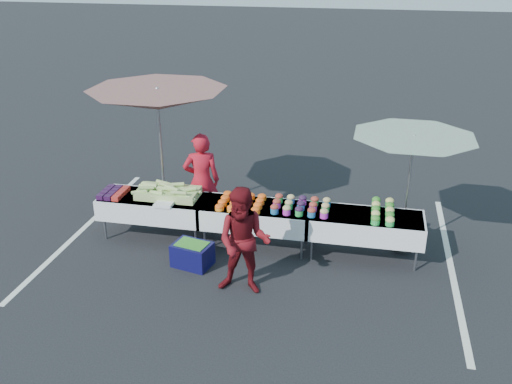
% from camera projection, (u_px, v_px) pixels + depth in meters
% --- Properties ---
extents(ground, '(80.00, 80.00, 0.00)m').
position_uv_depth(ground, '(256.00, 245.00, 9.76)').
color(ground, black).
extents(stripe_left, '(0.10, 5.00, 0.00)m').
position_uv_depth(stripe_left, '(84.00, 228.00, 10.36)').
color(stripe_left, silver).
rests_on(stripe_left, ground).
extents(stripe_right, '(0.10, 5.00, 0.00)m').
position_uv_depth(stripe_right, '(451.00, 265.00, 9.16)').
color(stripe_right, silver).
rests_on(stripe_right, ground).
extents(table_left, '(1.86, 0.81, 0.75)m').
position_uv_depth(table_left, '(154.00, 206.00, 9.87)').
color(table_left, white).
rests_on(table_left, ground).
extents(table_center, '(1.86, 0.81, 0.75)m').
position_uv_depth(table_center, '(256.00, 215.00, 9.53)').
color(table_center, white).
rests_on(table_center, ground).
extents(table_right, '(1.86, 0.81, 0.75)m').
position_uv_depth(table_right, '(365.00, 225.00, 9.19)').
color(table_right, white).
rests_on(table_right, ground).
extents(berry_punnets, '(0.40, 0.54, 0.08)m').
position_uv_depth(berry_punnets, '(114.00, 193.00, 9.86)').
color(berry_punnets, black).
rests_on(berry_punnets, table_left).
extents(corn_pile, '(1.16, 0.57, 0.26)m').
position_uv_depth(corn_pile, '(168.00, 192.00, 9.75)').
color(corn_pile, '#9CC665').
rests_on(corn_pile, table_left).
extents(plastic_bags, '(0.30, 0.25, 0.05)m').
position_uv_depth(plastic_bags, '(164.00, 204.00, 9.46)').
color(plastic_bags, white).
rests_on(plastic_bags, table_left).
extents(carrot_bowls, '(0.75, 0.69, 0.11)m').
position_uv_depth(carrot_bowls, '(241.00, 202.00, 9.48)').
color(carrot_bowls, orange).
rests_on(carrot_bowls, table_center).
extents(potato_cups, '(0.94, 0.58, 0.16)m').
position_uv_depth(potato_cups, '(301.00, 205.00, 9.29)').
color(potato_cups, '#22659F').
rests_on(potato_cups, table_right).
extents(bean_baskets, '(0.36, 0.86, 0.15)m').
position_uv_depth(bean_baskets, '(383.00, 211.00, 9.12)').
color(bean_baskets, green).
rests_on(bean_baskets, table_right).
extents(vendor, '(0.74, 0.59, 1.76)m').
position_uv_depth(vendor, '(202.00, 181.00, 10.11)').
color(vendor, red).
rests_on(vendor, ground).
extents(customer, '(0.80, 0.63, 1.64)m').
position_uv_depth(customer, '(244.00, 242.00, 8.17)').
color(customer, maroon).
rests_on(customer, ground).
extents(umbrella_left, '(3.19, 3.19, 2.50)m').
position_uv_depth(umbrella_left, '(158.00, 100.00, 9.83)').
color(umbrella_left, black).
rests_on(umbrella_left, ground).
extents(umbrella_right, '(2.57, 2.57, 2.02)m').
position_uv_depth(umbrella_right, '(413.00, 146.00, 8.93)').
color(umbrella_right, black).
rests_on(umbrella_right, ground).
extents(storage_bin, '(0.68, 0.56, 0.39)m').
position_uv_depth(storage_bin, '(192.00, 254.00, 9.09)').
color(storage_bin, '#0C0C3C').
rests_on(storage_bin, ground).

